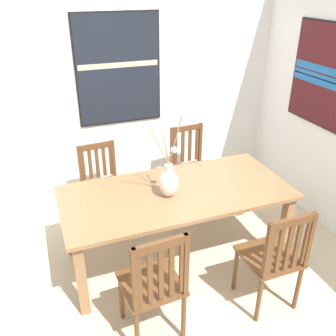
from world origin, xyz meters
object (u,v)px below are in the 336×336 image
(centerpiece_vase, at_px, (169,181))
(chair_3, at_px, (275,257))
(chair_0, at_px, (102,183))
(chair_1, at_px, (154,284))
(chair_2, at_px, (191,166))
(painting_on_side_wall, at_px, (327,76))
(dining_table, at_px, (176,200))
(painting_on_back_wall, at_px, (119,70))

(centerpiece_vase, bearing_deg, chair_3, -53.59)
(centerpiece_vase, bearing_deg, chair_0, 116.96)
(chair_1, bearing_deg, chair_3, -2.92)
(centerpiece_vase, relative_size, chair_2, 0.79)
(centerpiece_vase, height_order, painting_on_side_wall, painting_on_side_wall)
(dining_table, xyz_separation_m, chair_0, (-0.53, 0.80, -0.15))
(centerpiece_vase, bearing_deg, chair_1, -117.76)
(chair_2, bearing_deg, dining_table, -121.96)
(painting_on_back_wall, bearing_deg, dining_table, -82.97)
(dining_table, xyz_separation_m, chair_1, (-0.48, -0.79, -0.12))
(chair_2, bearing_deg, chair_3, -90.73)
(painting_on_back_wall, bearing_deg, centerpiece_vase, -87.08)
(chair_1, xyz_separation_m, chair_2, (0.99, 1.61, -0.02))
(chair_0, height_order, chair_1, chair_1)
(dining_table, height_order, painting_on_side_wall, painting_on_side_wall)
(centerpiece_vase, height_order, chair_1, centerpiece_vase)
(chair_0, relative_size, painting_on_back_wall, 0.75)
(chair_0, distance_m, painting_on_side_wall, 2.53)
(centerpiece_vase, bearing_deg, dining_table, 31.59)
(dining_table, distance_m, chair_0, 0.97)
(centerpiece_vase, height_order, chair_0, centerpiece_vase)
(chair_1, height_order, painting_on_back_wall, painting_on_back_wall)
(chair_0, relative_size, chair_1, 0.91)
(chair_3, bearing_deg, painting_on_back_wall, 106.87)
(dining_table, height_order, chair_0, chair_0)
(chair_0, bearing_deg, painting_on_back_wall, 53.35)
(dining_table, relative_size, centerpiece_vase, 2.74)
(centerpiece_vase, distance_m, painting_on_side_wall, 1.93)
(chair_1, bearing_deg, centerpiece_vase, 62.24)
(centerpiece_vase, bearing_deg, painting_on_side_wall, 9.45)
(chair_1, distance_m, chair_3, 0.97)
(chair_0, bearing_deg, painting_on_side_wall, -14.21)
(chair_1, xyz_separation_m, chair_3, (0.97, -0.05, -0.01))
(dining_table, distance_m, chair_2, 0.97)
(chair_1, bearing_deg, painting_on_back_wall, 81.32)
(dining_table, height_order, painting_on_back_wall, painting_on_back_wall)
(chair_1, distance_m, chair_2, 1.89)
(painting_on_side_wall, bearing_deg, dining_table, -171.90)
(painting_on_back_wall, bearing_deg, chair_0, -126.65)
(chair_0, relative_size, painting_on_side_wall, 0.87)
(chair_3, bearing_deg, chair_0, 121.72)
(painting_on_back_wall, distance_m, painting_on_side_wall, 2.13)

